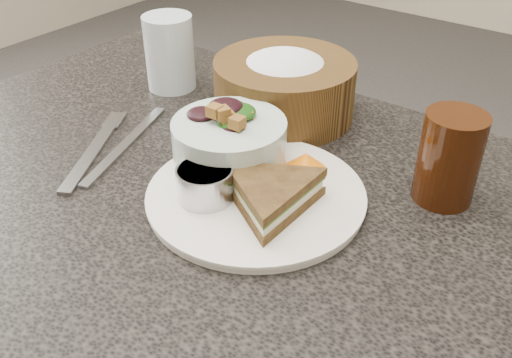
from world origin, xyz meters
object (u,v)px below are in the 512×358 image
object	(u,v)px
bread_basket	(284,79)
cola_glass	(450,153)
salad_bowl	(229,135)
dinner_plate	(256,196)
dressing_ramekin	(205,184)
sandwich	(271,195)
water_glass	(170,53)

from	to	relation	value
bread_basket	cola_glass	xyz separation A→B (m)	(0.27, -0.06, 0.00)
salad_bowl	bread_basket	size ratio (longest dim) A/B	0.69
dinner_plate	dressing_ramekin	xyz separation A→B (m)	(-0.04, -0.04, 0.03)
salad_bowl	bread_basket	world-z (taller)	bread_basket
sandwich	cola_glass	world-z (taller)	cola_glass
sandwich	water_glass	distance (m)	0.38
dressing_ramekin	water_glass	xyz separation A→B (m)	(-0.26, 0.21, 0.03)
water_glass	cola_glass	bearing A→B (deg)	-4.22
salad_bowl	bread_basket	xyz separation A→B (m)	(-0.03, 0.17, 0.01)
salad_bowl	dinner_plate	bearing A→B (deg)	-25.92
bread_basket	dressing_ramekin	bearing A→B (deg)	-77.24
bread_basket	cola_glass	distance (m)	0.28
salad_bowl	cola_glass	bearing A→B (deg)	23.83
dinner_plate	cola_glass	distance (m)	0.23
dinner_plate	water_glass	world-z (taller)	water_glass
dressing_ramekin	cola_glass	xyz separation A→B (m)	(0.22, 0.18, 0.03)
bread_basket	water_glass	size ratio (longest dim) A/B	1.74
dinner_plate	bread_basket	bearing A→B (deg)	115.69
dressing_ramekin	water_glass	distance (m)	0.34
cola_glass	water_glass	distance (m)	0.47
salad_bowl	water_glass	distance (m)	0.27
dinner_plate	sandwich	xyz separation A→B (m)	(0.03, -0.02, 0.02)
water_glass	bread_basket	bearing A→B (deg)	7.40
sandwich	dressing_ramekin	distance (m)	0.08
sandwich	water_glass	bearing A→B (deg)	-178.31
salad_bowl	cola_glass	world-z (taller)	cola_glass
dressing_ramekin	sandwich	bearing A→B (deg)	21.09
salad_bowl	water_glass	xyz separation A→B (m)	(-0.23, 0.14, 0.01)
sandwich	water_glass	xyz separation A→B (m)	(-0.33, 0.19, 0.03)
dinner_plate	cola_glass	bearing A→B (deg)	38.05
cola_glass	salad_bowl	bearing A→B (deg)	-156.17
dressing_ramekin	dinner_plate	bearing A→B (deg)	46.83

